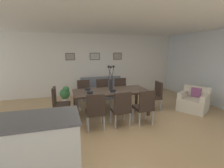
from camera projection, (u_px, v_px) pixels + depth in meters
The scene contains 27 objects.
ground_plane at pixel (120, 123), 4.37m from camera, with size 9.00×9.00×0.00m, color tan.
back_wall_panel at pixel (96, 65), 7.16m from camera, with size 9.00×0.10×2.60m, color white.
side_window_wall at pixel (219, 69), 5.50m from camera, with size 0.10×6.30×2.60m, color white.
ceiling_panel at pixel (116, 21), 4.22m from camera, with size 9.00×7.20×0.08m, color white.
dining_table at pixel (111, 93), 4.87m from camera, with size 2.20×0.97×0.74m.
dining_chair_near_left at pixel (95, 110), 3.91m from camera, with size 0.47×0.47×0.92m.
dining_chair_near_right at pixel (84, 93), 5.52m from camera, with size 0.45×0.45×0.92m.
dining_chair_far_left at pixel (121, 107), 4.08m from camera, with size 0.46×0.46×0.92m.
dining_chair_far_right at pixel (103, 91), 5.71m from camera, with size 0.47×0.47×0.92m.
dining_chair_mid_left at pixel (145, 105), 4.22m from camera, with size 0.46×0.46×0.92m.
dining_chair_mid_right at pixel (121, 90), 5.90m from camera, with size 0.45×0.45×0.92m.
dining_chair_head_west at pixel (59, 102), 4.51m from camera, with size 0.47×0.47×0.92m.
dining_chair_head_east at pixel (155, 94), 5.29m from camera, with size 0.47×0.47×0.92m.
centerpiece_vase at pixel (111, 81), 4.80m from camera, with size 0.21×0.23×0.73m.
placemat_near_left at pixel (90, 94), 4.47m from camera, with size 0.32×0.32×0.01m, color #4C4742.
bowl_near_left at pixel (90, 92), 4.46m from camera, with size 0.17×0.17×0.07m.
placemat_near_right at pixel (88, 90), 4.88m from camera, with size 0.32×0.32×0.01m, color #4C4742.
bowl_near_right at pixel (88, 89), 4.87m from camera, with size 0.17×0.17×0.07m.
placemat_far_left at pixel (113, 92), 4.65m from camera, with size 0.32×0.32×0.01m, color #4C4742.
bowl_far_left at pixel (113, 91), 4.65m from camera, with size 0.17×0.17×0.07m.
sofa at pixel (103, 90), 6.80m from camera, with size 1.73×0.84×0.80m.
armchair at pixel (194, 102), 5.27m from camera, with size 1.10×1.10×0.75m.
kitchen_island at pixel (39, 146), 2.52m from camera, with size 1.25×0.79×0.92m.
framed_picture_left at pixel (70, 57), 6.73m from camera, with size 0.37×0.03×0.29m.
framed_picture_center at pixel (95, 56), 7.01m from camera, with size 0.43×0.03×0.30m.
framed_picture_right at pixel (118, 56), 7.30m from camera, with size 0.38×0.03×0.30m.
potted_plant at pixel (65, 94), 5.83m from camera, with size 0.36×0.36×0.67m.
Camera 1 is at (-1.35, -3.85, 1.89)m, focal length 26.22 mm.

